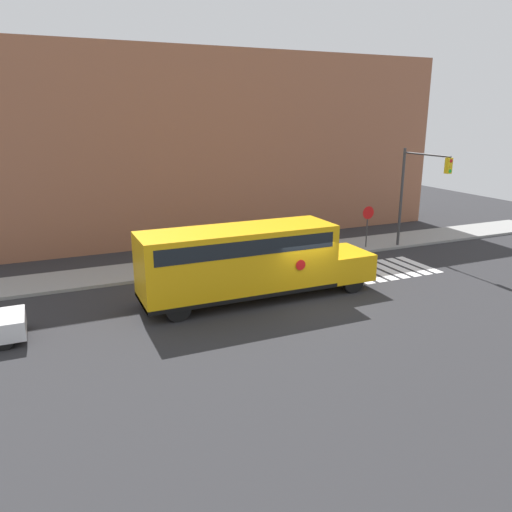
% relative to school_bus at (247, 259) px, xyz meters
% --- Properties ---
extents(ground_plane, '(60.00, 60.00, 0.00)m').
position_rel_school_bus_xyz_m(ground_plane, '(2.25, -0.89, -1.81)').
color(ground_plane, '#28282B').
extents(sidewalk_strip, '(44.00, 3.00, 0.15)m').
position_rel_school_bus_xyz_m(sidewalk_strip, '(2.25, 5.61, -1.73)').
color(sidewalk_strip, gray).
rests_on(sidewalk_strip, ground).
extents(building_backdrop, '(32.00, 4.00, 11.50)m').
position_rel_school_bus_xyz_m(building_backdrop, '(2.25, 12.11, 3.94)').
color(building_backdrop, '#935B42').
rests_on(building_backdrop, ground).
extents(crosswalk_stripes, '(5.40, 3.20, 0.01)m').
position_rel_school_bus_xyz_m(crosswalk_stripes, '(7.93, 1.11, -1.80)').
color(crosswalk_stripes, white).
rests_on(crosswalk_stripes, ground).
extents(school_bus, '(10.39, 2.57, 3.18)m').
position_rel_school_bus_xyz_m(school_bus, '(0.00, 0.00, 0.00)').
color(school_bus, '#EAA80F').
rests_on(school_bus, ground).
extents(stop_sign, '(0.75, 0.10, 2.59)m').
position_rel_school_bus_xyz_m(stop_sign, '(9.66, 4.81, -0.07)').
color(stop_sign, '#38383A').
rests_on(stop_sign, ground).
extents(traffic_light, '(0.28, 3.67, 5.88)m').
position_rel_school_bus_xyz_m(traffic_light, '(11.70, 3.33, 2.09)').
color(traffic_light, '#38383A').
rests_on(traffic_light, ground).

